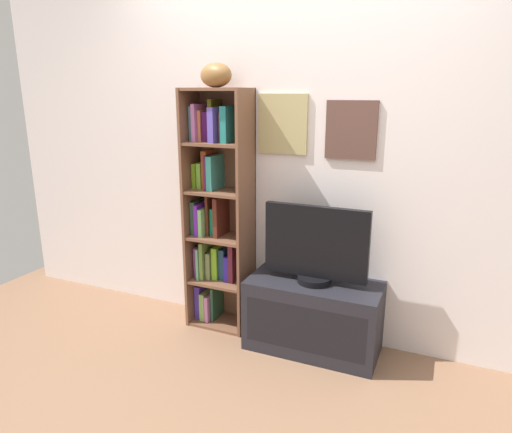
# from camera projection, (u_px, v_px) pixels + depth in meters

# --- Properties ---
(ground) EXTENTS (5.20, 5.20, 0.04)m
(ground) POSITION_uv_depth(u_px,v_px,m) (218.00, 427.00, 2.36)
(ground) COLOR #866148
(back_wall) EXTENTS (4.80, 0.08, 2.54)m
(back_wall) POSITION_uv_depth(u_px,v_px,m) (295.00, 152.00, 3.02)
(back_wall) COLOR white
(back_wall) RESTS_ON ground
(bookshelf) EXTENTS (0.44, 0.28, 1.68)m
(bookshelf) POSITION_uv_depth(u_px,v_px,m) (217.00, 212.00, 3.21)
(bookshelf) COLOR brown
(bookshelf) RESTS_ON ground
(football) EXTENTS (0.31, 0.26, 0.15)m
(football) POSITION_uv_depth(u_px,v_px,m) (216.00, 75.00, 2.93)
(football) COLOR brown
(football) RESTS_ON bookshelf
(tv_stand) EXTENTS (0.86, 0.41, 0.47)m
(tv_stand) POSITION_uv_depth(u_px,v_px,m) (313.00, 316.00, 3.00)
(tv_stand) COLOR black
(tv_stand) RESTS_ON ground
(television) EXTENTS (0.67, 0.22, 0.50)m
(television) POSITION_uv_depth(u_px,v_px,m) (316.00, 246.00, 2.87)
(television) COLOR black
(television) RESTS_ON tv_stand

